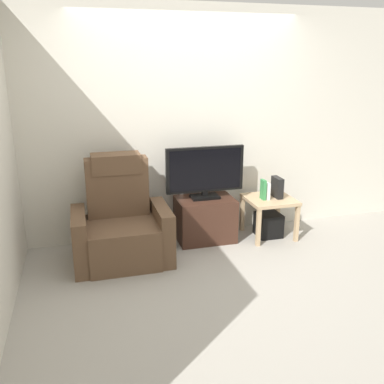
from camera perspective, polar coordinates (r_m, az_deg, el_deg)
The scene contains 10 objects.
ground_plane at distance 4.18m, azimuth 3.44°, elevation -11.05°, with size 6.40×6.40×0.00m, color #9E998E.
wall_back at distance 4.82m, azimuth -0.65°, elevation 9.10°, with size 6.40×0.06×2.60m, color beige.
tv_stand at distance 4.84m, azimuth 1.79°, elevation -3.69°, with size 0.65×0.46×0.50m.
television at distance 4.69m, azimuth 1.79°, elevation 2.82°, with size 0.89×0.20×0.59m.
recliner_armchair at distance 4.40m, azimuth -9.65°, elevation -4.47°, with size 0.98×0.78×1.08m.
side_table at distance 4.98m, azimuth 10.52°, elevation -1.63°, with size 0.54×0.54×0.47m.
subwoofer_box at distance 5.07m, azimuth 10.36°, elevation -4.40°, with size 0.28×0.28×0.28m, color black.
book_leftmost at distance 4.86m, azimuth 9.68°, elevation 0.32°, with size 0.03×0.11×0.23m, color #388C4C.
book_middle at distance 4.89m, azimuth 10.18°, elevation 0.14°, with size 0.04×0.10×0.19m, color white.
game_console at distance 4.97m, azimuth 11.53°, elevation 0.63°, with size 0.07×0.20×0.24m, color black.
Camera 1 is at (-1.21, -3.48, 1.98)m, focal length 39.13 mm.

